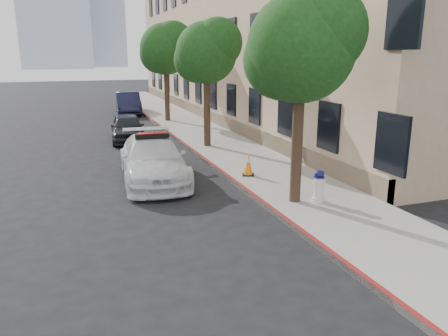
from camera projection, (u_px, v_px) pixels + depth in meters
ground at (176, 196)px, 13.03m from camera, size 120.00×120.00×0.00m
sidewalk at (197, 131)px, 23.29m from camera, size 3.20×50.00×0.15m
curb_strip at (169, 133)px, 22.78m from camera, size 0.12×50.00×0.15m
building at (257, 39)px, 28.41m from camera, size 8.00×36.00×10.00m
tree_near at (303, 47)px, 11.06m from camera, size 2.92×2.82×5.62m
tree_mid at (207, 52)px, 18.37m from camera, size 2.77×2.64×5.43m
tree_far at (166, 48)px, 25.60m from camera, size 3.10×3.00×5.81m
police_car at (153, 159)px, 14.45m from camera, size 2.44×5.15×1.60m
parked_car_mid at (127, 128)px, 21.00m from camera, size 1.86×3.91×1.29m
parked_car_far at (128, 103)px, 30.37m from camera, size 1.93×4.64×1.49m
fire_hydrant at (319, 186)px, 11.96m from camera, size 0.37×0.34×0.89m
traffic_cone at (248, 165)px, 14.57m from camera, size 0.50×0.50×0.74m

